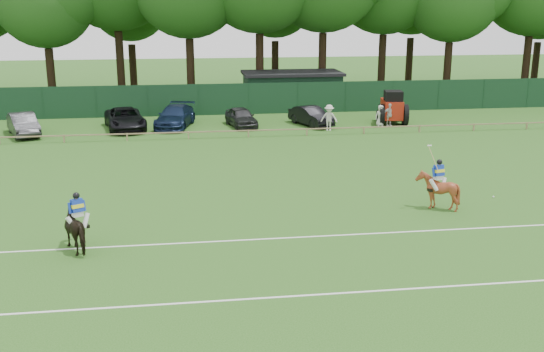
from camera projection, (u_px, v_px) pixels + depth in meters
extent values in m
plane|color=#1E4C14|center=(270.00, 230.00, 25.47)|extent=(160.00, 160.00, 0.00)
imported|color=black|center=(79.00, 229.00, 23.24)|extent=(1.72, 2.12, 1.64)
imported|color=brown|center=(437.00, 190.00, 27.83)|extent=(1.74, 1.86, 1.70)
imported|color=#2C2C2E|center=(23.00, 124.00, 43.15)|extent=(3.16, 4.84, 1.51)
imported|color=black|center=(125.00, 119.00, 45.19)|extent=(3.54, 5.85, 1.52)
imported|color=#13203C|center=(175.00, 116.00, 46.02)|extent=(3.32, 5.69, 1.55)
imported|color=#29292C|center=(241.00, 117.00, 46.24)|extent=(2.41, 4.34, 1.39)
imported|color=black|center=(311.00, 116.00, 46.70)|extent=(2.95, 4.43, 1.38)
imported|color=beige|center=(329.00, 118.00, 44.73)|extent=(1.29, 0.88, 1.84)
imported|color=beige|center=(389.00, 115.00, 46.25)|extent=(1.04, 0.55, 1.70)
imported|color=silver|center=(380.00, 116.00, 46.35)|extent=(0.76, 0.50, 1.55)
cube|color=silver|center=(78.00, 214.00, 23.08)|extent=(0.44, 0.40, 0.18)
cube|color=#1734AA|center=(77.00, 205.00, 23.00)|extent=(0.50, 0.46, 0.51)
cube|color=yellow|center=(77.00, 206.00, 23.00)|extent=(0.52, 0.46, 0.18)
sphere|color=black|center=(76.00, 196.00, 22.90)|extent=(0.25, 0.25, 0.25)
cylinder|color=silver|center=(86.00, 220.00, 23.28)|extent=(0.36, 0.47, 0.59)
cylinder|color=silver|center=(72.00, 223.00, 22.97)|extent=(0.49, 0.25, 0.59)
cube|color=silver|center=(438.00, 177.00, 27.67)|extent=(0.42, 0.35, 0.18)
cube|color=#1734AA|center=(439.00, 170.00, 27.59)|extent=(0.47, 0.40, 0.51)
cube|color=yellow|center=(439.00, 171.00, 27.59)|extent=(0.49, 0.40, 0.18)
sphere|color=black|center=(439.00, 162.00, 27.49)|extent=(0.25, 0.25, 0.25)
cylinder|color=silver|center=(443.00, 184.00, 27.81)|extent=(0.40, 0.42, 0.59)
cylinder|color=silver|center=(434.00, 185.00, 27.61)|extent=(0.45, 0.30, 0.59)
cylinder|color=tan|center=(433.00, 158.00, 27.37)|extent=(0.42, 0.49, 1.17)
sphere|color=silver|center=(493.00, 197.00, 29.62)|extent=(0.09, 0.09, 0.09)
cube|color=silver|center=(296.00, 296.00, 19.74)|extent=(60.00, 0.10, 0.01)
cube|color=silver|center=(274.00, 239.00, 24.51)|extent=(60.00, 0.10, 0.01)
cube|color=#997F5B|center=(234.00, 131.00, 42.53)|extent=(62.00, 0.08, 0.08)
cube|color=#14351E|center=(224.00, 99.00, 50.91)|extent=(92.00, 0.04, 2.50)
cube|color=#14331E|center=(292.00, 91.00, 54.54)|extent=(8.00, 4.00, 2.80)
cube|color=black|center=(292.00, 73.00, 54.13)|extent=(8.40, 4.40, 0.24)
cube|color=#A61F0F|center=(392.00, 109.00, 47.32)|extent=(1.72, 2.67, 1.35)
cube|color=black|center=(393.00, 97.00, 46.67)|extent=(1.44, 1.53, 0.93)
cylinder|color=black|center=(381.00, 115.00, 46.72)|extent=(0.55, 1.59, 1.56)
cylinder|color=black|center=(405.00, 115.00, 46.69)|extent=(0.55, 1.59, 1.56)
cylinder|color=black|center=(379.00, 115.00, 48.51)|extent=(0.44, 0.87, 0.83)
cylinder|color=black|center=(399.00, 115.00, 48.49)|extent=(0.44, 0.87, 0.83)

